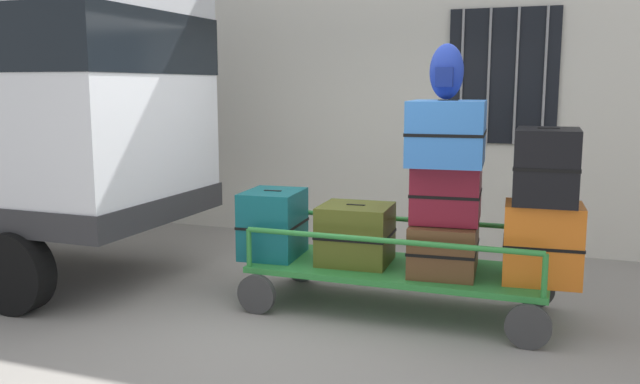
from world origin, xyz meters
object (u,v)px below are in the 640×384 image
Objects in this scene: suitcase_left_bottom at (273,223)px; backpack at (447,72)px; suitcase_midleft_bottom at (356,234)px; suitcase_midright_middle at (547,166)px; suitcase_center_bottom at (444,247)px; suitcase_center_middle at (446,193)px; suitcase_center_top at (447,133)px; luggage_cart at (398,273)px; suitcase_midright_bottom at (542,243)px.

suitcase_left_bottom is 2.01m from backpack.
suitcase_midright_middle is at bearing 0.30° from suitcase_midleft_bottom.
suitcase_left_bottom is 1.02× the size of suitcase_midleft_bottom.
suitcase_center_bottom is 0.45m from suitcase_center_middle.
suitcase_center_top is (0.00, -0.02, 0.94)m from suitcase_center_bottom.
suitcase_left_bottom is 0.80× the size of suitcase_center_top.
suitcase_left_bottom reaches higher than luggage_cart.
luggage_cart is at bearing -179.44° from suitcase_midright_middle.
suitcase_midright_bottom is at bearing -1.68° from luggage_cart.
suitcase_center_top is 0.48m from backpack.
suitcase_center_bottom is (0.38, -0.00, 0.27)m from luggage_cart.
luggage_cart is at bearing -175.84° from backpack.
suitcase_midleft_bottom is at bearing 179.55° from luggage_cart.
suitcase_midleft_bottom is 0.96× the size of suitcase_midright_middle.
suitcase_midright_middle is (2.29, 0.04, 0.61)m from suitcase_left_bottom.
suitcase_midright_bottom is at bearing -1.37° from suitcase_midleft_bottom.
suitcase_midright_bottom is at bearing -0.82° from suitcase_center_top.
suitcase_left_bottom is 1.75m from suitcase_center_top.
suitcase_midright_middle is at bearing 0.56° from luggage_cart.
suitcase_center_top reaches higher than suitcase_midright_middle.
backpack is (0.74, 0.02, 1.37)m from suitcase_midleft_bottom.
suitcase_center_bottom is 1.22× the size of suitcase_midright_bottom.
suitcase_midleft_bottom is 1.05× the size of suitcase_center_middle.
backpack is at bearing -170.98° from suitcase_center_middle.
suitcase_center_bottom is 0.77m from suitcase_midright_bottom.
suitcase_center_middle reaches higher than suitcase_midright_bottom.
suitcase_center_bottom is 1.26× the size of suitcase_center_middle.
luggage_cart is at bearing 179.51° from suitcase_center_bottom.
suitcase_left_bottom is 1.03× the size of suitcase_midright_bottom.
suitcase_left_bottom is at bearing -179.73° from suitcase_center_top.
suitcase_midright_bottom is (0.76, -0.03, 0.10)m from suitcase_center_bottom.
suitcase_left_bottom is 1.06× the size of suitcase_center_middle.
luggage_cart is 1.20m from suitcase_left_bottom.
suitcase_center_middle is (-0.00, 0.03, 0.45)m from suitcase_center_bottom.
suitcase_left_bottom is (-1.15, -0.03, 0.36)m from luggage_cart.
suitcase_left_bottom is at bearing 179.91° from suitcase_midright_bottom.
suitcase_center_top is 0.80m from suitcase_midright_middle.
suitcase_midright_middle is (1.15, 0.01, 0.97)m from luggage_cart.
suitcase_midleft_bottom is at bearing -178.23° from backpack.
suitcase_center_middle reaches higher than suitcase_center_bottom.
suitcase_center_middle is at bearing 178.57° from suitcase_midright_middle.
suitcase_center_top is (1.53, 0.01, 0.85)m from suitcase_left_bottom.
luggage_cart is 3.31× the size of suitcase_center_bottom.
suitcase_center_middle reaches higher than luggage_cart.
suitcase_midleft_bottom is 1.66m from suitcase_midright_middle.
suitcase_center_middle is at bearing 175.23° from suitcase_midright_bottom.
suitcase_center_bottom is at bearing 1.00° from suitcase_left_bottom.
suitcase_midright_bottom is 1.54m from backpack.
suitcase_center_bottom reaches higher than luggage_cart.
suitcase_center_bottom is at bearing 90.00° from suitcase_center_top.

